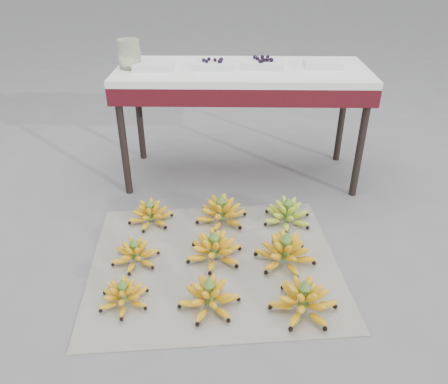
{
  "coord_description": "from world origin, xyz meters",
  "views": [
    {
      "loc": [
        0.03,
        -1.77,
        1.45
      ],
      "look_at": [
        -0.01,
        0.24,
        0.27
      ],
      "focal_mm": 35.0,
      "sensor_mm": 36.0,
      "label": 1
    }
  ],
  "objects_px": {
    "bunch_front_left": "(124,295)",
    "bunch_back_center": "(221,212)",
    "vendor_table": "(242,82)",
    "bunch_front_center": "(209,297)",
    "bunch_front_right": "(304,300)",
    "tray_far_right": "(323,64)",
    "bunch_mid_center": "(214,249)",
    "bunch_mid_right": "(285,252)",
    "bunch_back_left": "(150,214)",
    "glass_jar": "(129,54)",
    "bunch_mid_left": "(135,254)",
    "newspaper_mat": "(215,263)",
    "bunch_back_right": "(287,214)",
    "tray_left": "(213,65)",
    "tray_right": "(263,64)",
    "tray_far_left": "(154,66)"
  },
  "relations": [
    {
      "from": "bunch_back_center",
      "to": "bunch_mid_left",
      "type": "bearing_deg",
      "value": -138.7
    },
    {
      "from": "bunch_front_left",
      "to": "tray_far_left",
      "type": "distance_m",
      "value": 1.43
    },
    {
      "from": "bunch_mid_center",
      "to": "bunch_mid_right",
      "type": "xyz_separation_m",
      "value": [
        0.36,
        -0.02,
        0.0
      ]
    },
    {
      "from": "bunch_back_left",
      "to": "glass_jar",
      "type": "height_order",
      "value": "glass_jar"
    },
    {
      "from": "bunch_mid_left",
      "to": "glass_jar",
      "type": "height_order",
      "value": "glass_jar"
    },
    {
      "from": "newspaper_mat",
      "to": "bunch_back_left",
      "type": "distance_m",
      "value": 0.53
    },
    {
      "from": "bunch_mid_right",
      "to": "glass_jar",
      "type": "distance_m",
      "value": 1.51
    },
    {
      "from": "tray_right",
      "to": "glass_jar",
      "type": "relative_size",
      "value": 1.56
    },
    {
      "from": "bunch_mid_left",
      "to": "bunch_mid_center",
      "type": "bearing_deg",
      "value": 9.55
    },
    {
      "from": "tray_left",
      "to": "bunch_mid_left",
      "type": "bearing_deg",
      "value": -110.97
    },
    {
      "from": "bunch_mid_left",
      "to": "bunch_back_center",
      "type": "xyz_separation_m",
      "value": [
        0.43,
        0.38,
        0.01
      ]
    },
    {
      "from": "bunch_back_right",
      "to": "tray_right",
      "type": "bearing_deg",
      "value": 82.81
    },
    {
      "from": "bunch_mid_right",
      "to": "bunch_back_left",
      "type": "xyz_separation_m",
      "value": [
        -0.74,
        0.35,
        -0.01
      ]
    },
    {
      "from": "bunch_back_left",
      "to": "glass_jar",
      "type": "distance_m",
      "value": 0.99
    },
    {
      "from": "bunch_front_right",
      "to": "bunch_mid_left",
      "type": "bearing_deg",
      "value": 169.84
    },
    {
      "from": "bunch_front_left",
      "to": "glass_jar",
      "type": "xyz_separation_m",
      "value": [
        -0.15,
        1.25,
        0.78
      ]
    },
    {
      "from": "bunch_front_center",
      "to": "bunch_front_right",
      "type": "distance_m",
      "value": 0.42
    },
    {
      "from": "tray_left",
      "to": "tray_right",
      "type": "relative_size",
      "value": 0.86
    },
    {
      "from": "newspaper_mat",
      "to": "tray_left",
      "type": "height_order",
      "value": "tray_left"
    },
    {
      "from": "bunch_mid_right",
      "to": "tray_right",
      "type": "height_order",
      "value": "tray_right"
    },
    {
      "from": "bunch_front_right",
      "to": "tray_far_right",
      "type": "height_order",
      "value": "tray_far_right"
    },
    {
      "from": "tray_far_left",
      "to": "glass_jar",
      "type": "xyz_separation_m",
      "value": [
        -0.15,
        0.01,
        0.07
      ]
    },
    {
      "from": "bunch_mid_center",
      "to": "bunch_mid_right",
      "type": "relative_size",
      "value": 0.93
    },
    {
      "from": "bunch_mid_left",
      "to": "vendor_table",
      "type": "distance_m",
      "value": 1.27
    },
    {
      "from": "vendor_table",
      "to": "tray_far_right",
      "type": "xyz_separation_m",
      "value": [
        0.5,
        0.03,
        0.1
      ]
    },
    {
      "from": "bunch_back_left",
      "to": "glass_jar",
      "type": "bearing_deg",
      "value": 97.37
    },
    {
      "from": "bunch_front_right",
      "to": "tray_far_right",
      "type": "distance_m",
      "value": 1.52
    },
    {
      "from": "bunch_front_left",
      "to": "bunch_back_center",
      "type": "distance_m",
      "value": 0.8
    },
    {
      "from": "bunch_mid_center",
      "to": "vendor_table",
      "type": "distance_m",
      "value": 1.12
    },
    {
      "from": "newspaper_mat",
      "to": "bunch_back_right",
      "type": "height_order",
      "value": "bunch_back_right"
    },
    {
      "from": "newspaper_mat",
      "to": "bunch_front_right",
      "type": "height_order",
      "value": "bunch_front_right"
    },
    {
      "from": "bunch_mid_right",
      "to": "tray_right",
      "type": "xyz_separation_m",
      "value": [
        -0.09,
        0.97,
        0.7
      ]
    },
    {
      "from": "bunch_front_center",
      "to": "tray_far_left",
      "type": "xyz_separation_m",
      "value": [
        -0.39,
        1.25,
        0.7
      ]
    },
    {
      "from": "bunch_front_center",
      "to": "bunch_back_left",
      "type": "bearing_deg",
      "value": 135.91
    },
    {
      "from": "vendor_table",
      "to": "bunch_back_center",
      "type": "bearing_deg",
      "value": -101.16
    },
    {
      "from": "bunch_front_center",
      "to": "vendor_table",
      "type": "bearing_deg",
      "value": 99.89
    },
    {
      "from": "bunch_front_left",
      "to": "bunch_front_right",
      "type": "bearing_deg",
      "value": -22.46
    },
    {
      "from": "tray_right",
      "to": "bunch_back_center",
      "type": "bearing_deg",
      "value": -111.95
    },
    {
      "from": "bunch_back_right",
      "to": "tray_far_left",
      "type": "relative_size",
      "value": 1.4
    },
    {
      "from": "bunch_front_right",
      "to": "bunch_front_center",
      "type": "bearing_deg",
      "value": -170.74
    },
    {
      "from": "tray_left",
      "to": "bunch_back_left",
      "type": "bearing_deg",
      "value": -120.31
    },
    {
      "from": "bunch_back_center",
      "to": "vendor_table",
      "type": "bearing_deg",
      "value": 78.88
    },
    {
      "from": "bunch_mid_center",
      "to": "newspaper_mat",
      "type": "bearing_deg",
      "value": -108.9
    },
    {
      "from": "bunch_front_center",
      "to": "bunch_back_center",
      "type": "relative_size",
      "value": 1.15
    },
    {
      "from": "vendor_table",
      "to": "tray_far_left",
      "type": "bearing_deg",
      "value": -176.52
    },
    {
      "from": "bunch_front_center",
      "to": "bunch_mid_right",
      "type": "bearing_deg",
      "value": 57.46
    },
    {
      "from": "glass_jar",
      "to": "bunch_mid_right",
      "type": "bearing_deg",
      "value": -46.21
    },
    {
      "from": "tray_left",
      "to": "tray_far_left",
      "type": "bearing_deg",
      "value": -176.11
    },
    {
      "from": "bunch_front_left",
      "to": "tray_far_right",
      "type": "relative_size",
      "value": 1.26
    },
    {
      "from": "bunch_front_left",
      "to": "bunch_mid_right",
      "type": "relative_size",
      "value": 0.74
    }
  ]
}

